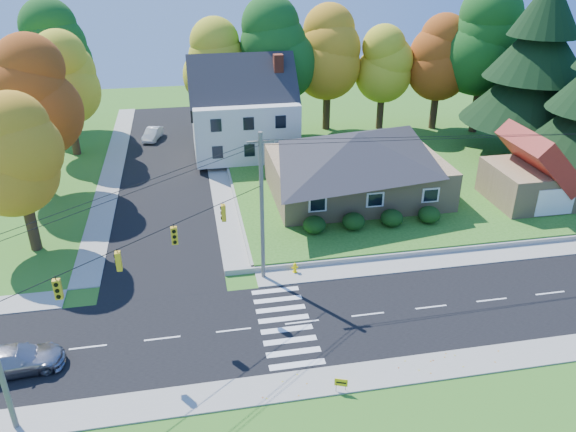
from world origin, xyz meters
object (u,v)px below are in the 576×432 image
object	(u,v)px
white_car	(153,134)
fire_hydrant	(295,268)
ranch_house	(357,163)
silver_sedan	(15,359)

from	to	relation	value
white_car	fire_hydrant	xyz separation A→B (m)	(10.03, -29.81, -0.30)
white_car	fire_hydrant	size ratio (longest dim) A/B	5.14
ranch_house	silver_sedan	distance (m)	29.11
ranch_house	white_car	size ratio (longest dim) A/B	3.76
silver_sedan	fire_hydrant	size ratio (longest dim) A/B	6.37
silver_sedan	white_car	bearing A→B (deg)	-14.64
white_car	fire_hydrant	distance (m)	31.45
ranch_house	white_car	bearing A→B (deg)	132.22
white_car	ranch_house	bearing A→B (deg)	-32.13
silver_sedan	white_car	distance (m)	36.85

